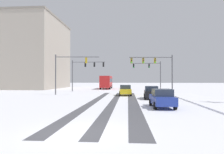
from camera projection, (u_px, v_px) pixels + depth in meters
name	position (u px, v px, depth m)	size (l,w,h in m)	color
ground_plane	(80.00, 133.00, 9.35)	(300.00, 300.00, 0.00)	white
wheel_track_left_lane	(133.00, 102.00, 22.57)	(1.06, 29.65, 0.01)	#4C4C51
wheel_track_right_lane	(94.00, 101.00, 22.91)	(0.89, 29.65, 0.01)	#4C4C51
wheel_track_center	(114.00, 102.00, 22.74)	(0.80, 29.65, 0.01)	#4C4C51
sidewalk_kerb_right	(214.00, 103.00, 20.61)	(4.00, 29.65, 0.12)	white
traffic_signal_near_right	(155.00, 65.00, 33.55)	(7.10, 0.84, 6.50)	#47474C
traffic_signal_near_left	(68.00, 67.00, 33.02)	(7.11, 0.73, 6.50)	#47474C
traffic_signal_far_left	(86.00, 68.00, 42.76)	(7.01, 0.43, 6.50)	#47474C
traffic_signal_far_right	(150.00, 70.00, 45.81)	(6.34, 0.60, 6.50)	#47474C
car_yellow_cab_lead	(125.00, 90.00, 31.49)	(1.99, 4.18, 1.62)	yellow
car_black_second	(151.00, 92.00, 25.98)	(2.00, 4.19, 1.62)	black
car_blue_third	(162.00, 98.00, 17.84)	(1.94, 4.15, 1.62)	#233899
bus_oncoming	(106.00, 81.00, 54.65)	(2.82, 11.04, 3.38)	#B21E1E
office_building_far_left_block	(20.00, 54.00, 58.44)	(23.17, 21.64, 19.41)	#A89E8E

